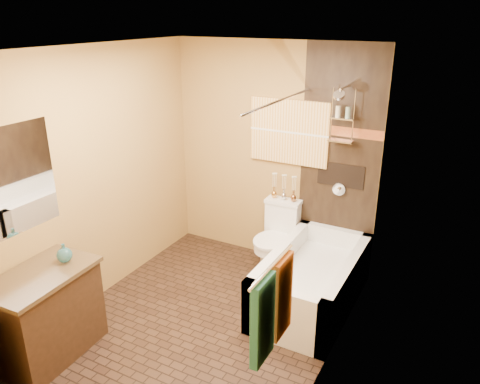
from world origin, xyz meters
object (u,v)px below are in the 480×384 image
Objects in this scene: sunset_painting at (289,132)px; vanity at (46,314)px; bathtub at (312,285)px; toilet at (276,237)px.

sunset_painting is 2.95m from vanity.
bathtub is at bearing 42.72° from vanity.
toilet and vanity have the same top height.
vanity is (-1.12, -2.48, -1.15)m from sunset_painting.
sunset_painting is 0.98× the size of vanity.
toilet is at bearing 142.37° from bathtub.
sunset_painting reaches higher than bathtub.
sunset_painting is at bearing 62.86° from vanity.
bathtub is at bearing -39.60° from toilet.
vanity reaches higher than bathtub.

